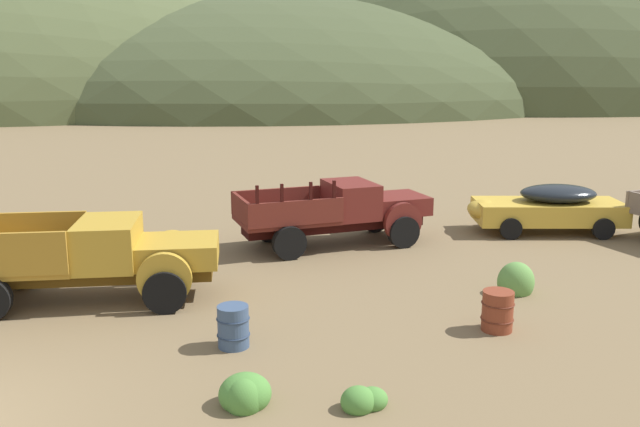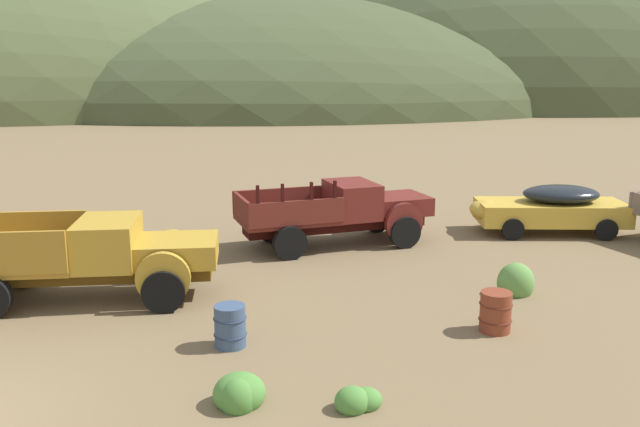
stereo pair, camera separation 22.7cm
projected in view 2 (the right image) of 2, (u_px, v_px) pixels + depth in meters
name	position (u px, v px, depth m)	size (l,w,h in m)	color
hill_center	(29.00, 107.00, 81.98)	(86.91, 54.09, 32.75)	#4C5633
hill_far_left	(287.00, 103.00, 90.38)	(84.92, 66.95, 27.53)	#424C2D
hill_distant	(520.00, 100.00, 97.23)	(80.27, 62.55, 42.79)	#424C2D
truck_mustard	(102.00, 257.00, 15.43)	(6.23, 2.85, 1.91)	#593D12
truck_oxblood	(348.00, 212.00, 20.18)	(6.02, 2.87, 2.16)	black
car_faded_yellow	(547.00, 208.00, 21.50)	(5.19, 2.88, 1.57)	gold
oil_drum_by_truck	(230.00, 326.00, 12.93)	(0.65, 0.65, 0.83)	#384C6B
oil_drum_spare	(495.00, 312.00, 13.66)	(0.68, 0.68, 0.84)	brown
bush_lone_scrub	(515.00, 284.00, 15.96)	(0.89, 0.84, 0.98)	#5B8E42
bush_front_right	(240.00, 395.00, 10.73)	(0.86, 0.81, 0.68)	#4C8438
bush_near_barrel	(358.00, 401.00, 10.66)	(0.79, 0.54, 0.49)	#4C8438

